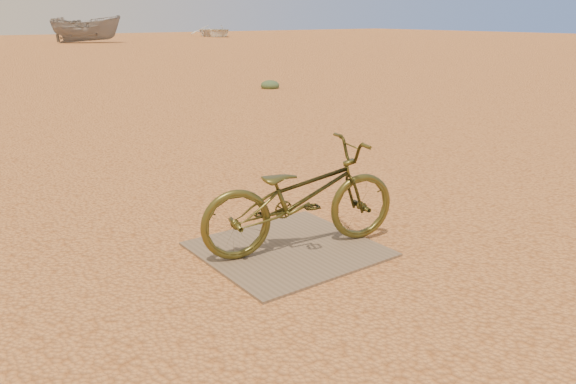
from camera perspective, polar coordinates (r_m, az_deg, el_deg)
ground at (r=5.03m, az=1.61°, el=-4.62°), size 120.00×120.00×0.00m
plywood_board at (r=4.76m, az=0.00°, el=-5.83°), size 1.38×1.31×0.02m
bicycle at (r=4.61m, az=1.33°, el=-0.45°), size 1.81×0.96×0.90m
boat_mid_right at (r=44.25m, az=-19.80°, el=15.30°), size 5.20×3.97×1.90m
boat_far_right at (r=54.76m, az=-7.46°, el=15.93°), size 4.32×5.53×1.05m
kale_b at (r=15.54m, az=-1.83°, el=10.49°), size 0.51×0.51×0.28m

